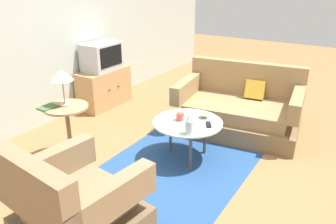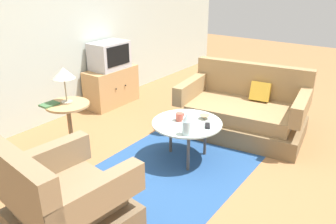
{
  "view_description": "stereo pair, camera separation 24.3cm",
  "coord_description": "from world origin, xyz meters",
  "px_view_note": "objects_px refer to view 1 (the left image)",
  "views": [
    {
      "loc": [
        -2.94,
        -1.55,
        2.06
      ],
      "look_at": [
        0.12,
        0.38,
        0.55
      ],
      "focal_mm": 35.87,
      "sensor_mm": 36.0,
      "label": 1
    },
    {
      "loc": [
        -2.8,
        -1.76,
        2.06
      ],
      "look_at": [
        0.12,
        0.38,
        0.55
      ],
      "focal_mm": 35.87,
      "sensor_mm": 36.0,
      "label": 2
    }
  ],
  "objects_px": {
    "side_table": "(68,121)",
    "vase": "(189,124)",
    "mug": "(180,116)",
    "couch": "(239,110)",
    "tv_remote_silver": "(191,126)",
    "armchair": "(75,209)",
    "book": "(47,107)",
    "bowl": "(204,116)",
    "television": "(102,56)",
    "table_lamp": "(62,76)",
    "coffee_table": "(188,125)",
    "tv_remote_dark": "(209,125)",
    "tv_stand": "(104,88)"
  },
  "relations": [
    {
      "from": "table_lamp",
      "to": "television",
      "type": "bearing_deg",
      "value": 28.14
    },
    {
      "from": "side_table",
      "to": "tv_remote_silver",
      "type": "bearing_deg",
      "value": -64.32
    },
    {
      "from": "side_table",
      "to": "television",
      "type": "distance_m",
      "value": 1.75
    },
    {
      "from": "mug",
      "to": "television",
      "type": "bearing_deg",
      "value": 67.4
    },
    {
      "from": "armchair",
      "to": "tv_remote_silver",
      "type": "xyz_separation_m",
      "value": [
        1.54,
        -0.2,
        0.17
      ]
    },
    {
      "from": "coffee_table",
      "to": "table_lamp",
      "type": "bearing_deg",
      "value": 120.37
    },
    {
      "from": "tv_stand",
      "to": "tv_remote_dark",
      "type": "height_order",
      "value": "tv_stand"
    },
    {
      "from": "tv_stand",
      "to": "tv_remote_silver",
      "type": "xyz_separation_m",
      "value": [
        -0.89,
        -2.1,
        0.18
      ]
    },
    {
      "from": "tv_remote_dark",
      "to": "couch",
      "type": "bearing_deg",
      "value": 150.86
    },
    {
      "from": "coffee_table",
      "to": "side_table",
      "type": "bearing_deg",
      "value": 121.38
    },
    {
      "from": "couch",
      "to": "tv_remote_silver",
      "type": "relative_size",
      "value": 9.68
    },
    {
      "from": "tv_remote_silver",
      "to": "book",
      "type": "xyz_separation_m",
      "value": [
        -0.77,
        1.41,
        0.18
      ]
    },
    {
      "from": "couch",
      "to": "tv_stand",
      "type": "bearing_deg",
      "value": -0.29
    },
    {
      "from": "bowl",
      "to": "television",
      "type": "bearing_deg",
      "value": 74.61
    },
    {
      "from": "side_table",
      "to": "tv_remote_dark",
      "type": "height_order",
      "value": "side_table"
    },
    {
      "from": "bowl",
      "to": "tv_remote_dark",
      "type": "xyz_separation_m",
      "value": [
        -0.17,
        -0.14,
        -0.01
      ]
    },
    {
      "from": "tv_remote_silver",
      "to": "tv_stand",
      "type": "bearing_deg",
      "value": 58.43
    },
    {
      "from": "couch",
      "to": "table_lamp",
      "type": "bearing_deg",
      "value": 43.58
    },
    {
      "from": "side_table",
      "to": "bowl",
      "type": "distance_m",
      "value": 1.59
    },
    {
      "from": "couch",
      "to": "tv_remote_dark",
      "type": "relative_size",
      "value": 11.76
    },
    {
      "from": "mug",
      "to": "book",
      "type": "height_order",
      "value": "book"
    },
    {
      "from": "table_lamp",
      "to": "coffee_table",
      "type": "bearing_deg",
      "value": -59.63
    },
    {
      "from": "coffee_table",
      "to": "book",
      "type": "height_order",
      "value": "book"
    },
    {
      "from": "coffee_table",
      "to": "bowl",
      "type": "relative_size",
      "value": 6.46
    },
    {
      "from": "bowl",
      "to": "tv_remote_silver",
      "type": "xyz_separation_m",
      "value": [
        -0.31,
        0.02,
        -0.01
      ]
    },
    {
      "from": "side_table",
      "to": "vase",
      "type": "relative_size",
      "value": 2.75
    },
    {
      "from": "coffee_table",
      "to": "table_lamp",
      "type": "xyz_separation_m",
      "value": [
        -0.71,
        1.21,
        0.57
      ]
    },
    {
      "from": "coffee_table",
      "to": "vase",
      "type": "relative_size",
      "value": 3.37
    },
    {
      "from": "coffee_table",
      "to": "book",
      "type": "distance_m",
      "value": 1.59
    },
    {
      "from": "armchair",
      "to": "television",
      "type": "xyz_separation_m",
      "value": [
        2.43,
        1.89,
        0.51
      ]
    },
    {
      "from": "armchair",
      "to": "side_table",
      "type": "relative_size",
      "value": 1.47
    },
    {
      "from": "armchair",
      "to": "bowl",
      "type": "xyz_separation_m",
      "value": [
        1.85,
        -0.22,
        0.19
      ]
    },
    {
      "from": "bowl",
      "to": "vase",
      "type": "bearing_deg",
      "value": -173.42
    },
    {
      "from": "mug",
      "to": "tv_remote_dark",
      "type": "xyz_separation_m",
      "value": [
        0.05,
        -0.34,
        -0.04
      ]
    },
    {
      "from": "television",
      "to": "vase",
      "type": "bearing_deg",
      "value": -115.83
    },
    {
      "from": "armchair",
      "to": "couch",
      "type": "relative_size",
      "value": 0.56
    },
    {
      "from": "armchair",
      "to": "mug",
      "type": "relative_size",
      "value": 7.13
    },
    {
      "from": "television",
      "to": "table_lamp",
      "type": "xyz_separation_m",
      "value": [
        -1.49,
        -0.8,
        0.17
      ]
    },
    {
      "from": "couch",
      "to": "table_lamp",
      "type": "height_order",
      "value": "table_lamp"
    },
    {
      "from": "book",
      "to": "side_table",
      "type": "bearing_deg",
      "value": -39.13
    },
    {
      "from": "side_table",
      "to": "television",
      "type": "bearing_deg",
      "value": 28.59
    },
    {
      "from": "bowl",
      "to": "coffee_table",
      "type": "bearing_deg",
      "value": 150.6
    },
    {
      "from": "side_table",
      "to": "tv_remote_dark",
      "type": "bearing_deg",
      "value": -62.21
    },
    {
      "from": "couch",
      "to": "tv_remote_silver",
      "type": "height_order",
      "value": "couch"
    },
    {
      "from": "book",
      "to": "couch",
      "type": "bearing_deg",
      "value": -37.31
    },
    {
      "from": "coffee_table",
      "to": "book",
      "type": "bearing_deg",
      "value": 123.67
    },
    {
      "from": "armchair",
      "to": "coffee_table",
      "type": "height_order",
      "value": "armchair"
    },
    {
      "from": "mug",
      "to": "tv_remote_silver",
      "type": "xyz_separation_m",
      "value": [
        -0.09,
        -0.19,
        -0.04
      ]
    },
    {
      "from": "table_lamp",
      "to": "tv_remote_silver",
      "type": "distance_m",
      "value": 1.52
    },
    {
      "from": "side_table",
      "to": "mug",
      "type": "xyz_separation_m",
      "value": [
        0.71,
        -1.09,
        0.05
      ]
    }
  ]
}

